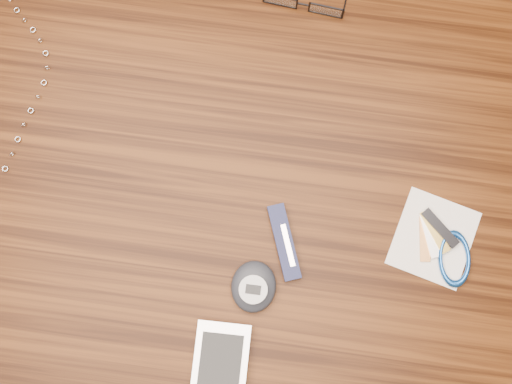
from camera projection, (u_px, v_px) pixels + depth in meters
ground at (228, 254)px, 1.50m from camera, size 3.80×3.80×0.00m
desk at (207, 213)px, 0.86m from camera, size 1.00×0.70×0.75m
eyeglasses at (304, 1)px, 0.80m from camera, size 0.11×0.11×0.02m
pda_phone at (219, 373)px, 0.72m from camera, size 0.06×0.11×0.02m
pedometer at (254, 287)px, 0.73m from camera, size 0.05×0.06×0.02m
notepad_keys at (444, 248)px, 0.75m from camera, size 0.11×0.12×0.01m
pocket_knife at (284, 242)px, 0.75m from camera, size 0.05×0.09×0.01m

